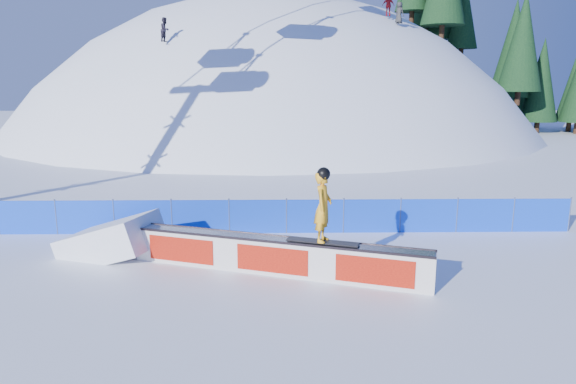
{
  "coord_description": "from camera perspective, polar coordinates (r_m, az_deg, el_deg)",
  "views": [
    {
      "loc": [
        0.74,
        -12.83,
        5.24
      ],
      "look_at": [
        1.01,
        2.45,
        1.92
      ],
      "focal_mm": 32.0,
      "sensor_mm": 36.0,
      "label": 1
    }
  ],
  "objects": [
    {
      "name": "rail_box",
      "position": [
        14.29,
        -1.42,
        -7.1
      ],
      "size": [
        8.3,
        3.31,
        1.03
      ],
      "rotation": [
        0.0,
        0.0,
        -0.33
      ],
      "color": "silver",
      "rests_on": "ground"
    },
    {
      "name": "snow_ramp",
      "position": [
        16.89,
        -18.94,
        -6.51
      ],
      "size": [
        3.4,
        2.71,
        1.85
      ],
      "primitive_type": null,
      "rotation": [
        0.0,
        -0.31,
        -0.33
      ],
      "color": "white",
      "rests_on": "ground"
    },
    {
      "name": "treeline",
      "position": [
        60.22,
        22.87,
        15.37
      ],
      "size": [
        25.59,
        13.13,
        21.11
      ],
      "color": "black",
      "rests_on": "ground"
    },
    {
      "name": "distant_skiers",
      "position": [
        44.35,
        0.44,
        20.36
      ],
      "size": [
        18.38,
        13.44,
        7.33
      ],
      "color": "black",
      "rests_on": "ground"
    },
    {
      "name": "snowboarder",
      "position": [
        13.49,
        3.92,
        -1.56
      ],
      "size": [
        1.95,
        0.96,
        2.03
      ],
      "rotation": [
        0.0,
        0.0,
        1.25
      ],
      "color": "black",
      "rests_on": "rail_box"
    },
    {
      "name": "snow_hill",
      "position": [
        59.56,
        -1.68,
        -10.71
      ],
      "size": [
        64.0,
        64.0,
        64.0
      ],
      "color": "white",
      "rests_on": "ground"
    },
    {
      "name": "ground",
      "position": [
        13.88,
        -4.07,
        -9.96
      ],
      "size": [
        160.0,
        160.0,
        0.0
      ],
      "primitive_type": "plane",
      "color": "white",
      "rests_on": "ground"
    },
    {
      "name": "safety_fence",
      "position": [
        17.96,
        -3.36,
        -2.73
      ],
      "size": [
        22.05,
        0.05,
        1.3
      ],
      "color": "blue",
      "rests_on": "ground"
    }
  ]
}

